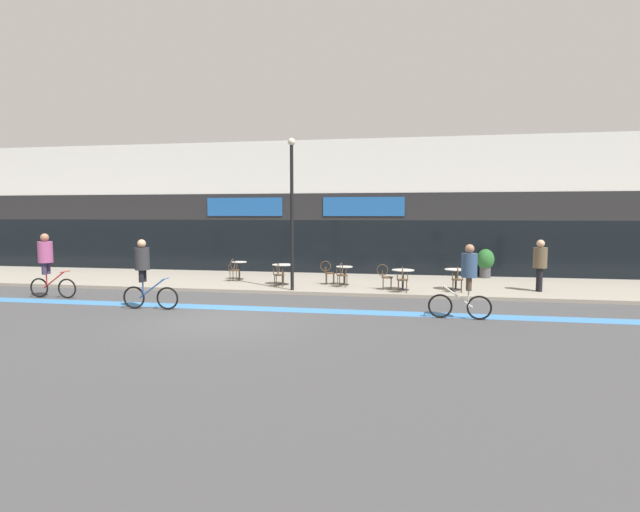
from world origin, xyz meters
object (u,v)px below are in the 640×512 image
(bistro_table_2, at_px, (344,272))
(cyclist_2, at_px, (47,260))
(bistro_table_1, at_px, (283,270))
(bistro_table_4, at_px, (456,275))
(cafe_chair_2_near, at_px, (342,273))
(cafe_chair_2_side, at_px, (328,271))
(lamp_post, at_px, (292,203))
(cyclist_0, at_px, (144,269))
(bistro_table_0, at_px, (239,267))
(planter_pot, at_px, (485,262))
(cafe_chair_1_near, at_px, (279,273))
(cafe_chair_3_side, at_px, (385,275))
(bistro_table_3, at_px, (403,275))
(pedestrian_near_end, at_px, (540,261))
(cyclist_1, at_px, (467,276))
(cafe_chair_3_near, at_px, (403,278))
(cafe_chair_0_near, at_px, (234,268))
(cafe_chair_4_near, at_px, (458,277))

(bistro_table_2, bearing_deg, cyclist_2, -157.29)
(bistro_table_1, distance_m, bistro_table_4, 6.36)
(cafe_chair_2_near, distance_m, cafe_chair_2_side, 0.88)
(lamp_post, height_order, cyclist_0, lamp_post)
(cyclist_0, bearing_deg, bistro_table_0, 79.90)
(bistro_table_2, relative_size, planter_pot, 0.58)
(bistro_table_4, xyz_separation_m, cafe_chair_1_near, (-6.35, -0.45, -0.01))
(bistro_table_4, xyz_separation_m, planter_pot, (1.50, 3.65, 0.15))
(cafe_chair_2_near, relative_size, cyclist_0, 0.44)
(cafe_chair_2_side, distance_m, cafe_chair_3_side, 2.38)
(cafe_chair_3_side, xyz_separation_m, cyclist_0, (-6.81, -4.29, 0.55))
(bistro_table_3, height_order, pedestrian_near_end, pedestrian_near_end)
(cyclist_0, xyz_separation_m, pedestrian_near_end, (12.10, 4.84, -0.00))
(bistro_table_3, xyz_separation_m, cyclist_1, (1.73, -4.07, 0.52))
(bistro_table_2, height_order, bistro_table_3, bistro_table_3)
(planter_pot, height_order, cyclist_1, cyclist_1)
(cafe_chair_1_near, bearing_deg, lamp_post, -136.79)
(cafe_chair_3_near, xyz_separation_m, cafe_chair_3_side, (-0.62, 0.62, 0.00))
(cafe_chair_0_near, bearing_deg, bistro_table_4, -89.93)
(cafe_chair_1_near, height_order, cafe_chair_2_side, same)
(cafe_chair_2_side, height_order, cyclist_2, cyclist_2)
(cafe_chair_3_side, distance_m, cyclist_1, 4.73)
(lamp_post, bearing_deg, cafe_chair_3_near, 1.02)
(cafe_chair_4_near, bearing_deg, cyclist_2, 104.42)
(bistro_table_4, distance_m, planter_pot, 3.95)
(bistro_table_3, relative_size, cafe_chair_1_near, 0.87)
(bistro_table_1, height_order, planter_pot, planter_pot)
(bistro_table_2, xyz_separation_m, lamp_post, (-1.64, -1.59, 2.55))
(lamp_post, distance_m, cyclist_1, 6.82)
(bistro_table_3, bearing_deg, pedestrian_near_end, 6.67)
(cafe_chair_3_side, bearing_deg, cyclist_2, -169.15)
(bistro_table_2, bearing_deg, cafe_chair_2_side, -179.69)
(bistro_table_2, bearing_deg, cyclist_0, -135.23)
(bistro_table_1, xyz_separation_m, bistro_table_3, (4.51, -0.57, -0.04))
(bistro_table_1, bearing_deg, cafe_chair_3_near, -14.81)
(cafe_chair_2_near, distance_m, cafe_chair_3_near, 2.38)
(bistro_table_0, height_order, bistro_table_4, bistro_table_4)
(cafe_chair_2_side, distance_m, cafe_chair_3_near, 3.21)
(bistro_table_4, xyz_separation_m, lamp_post, (-5.69, -1.08, 2.52))
(bistro_table_1, bearing_deg, bistro_table_4, -1.63)
(bistro_table_3, xyz_separation_m, lamp_post, (-3.84, -0.69, 2.53))
(cyclist_1, bearing_deg, pedestrian_near_end, -118.70)
(bistro_table_0, xyz_separation_m, cyclist_1, (8.37, -5.77, 0.53))
(cyclist_2, bearing_deg, bistro_table_2, 21.26)
(cafe_chair_0_near, xyz_separation_m, cyclist_0, (-0.79, -5.37, 0.55))
(bistro_table_2, distance_m, bistro_table_4, 4.08)
(bistro_table_4, xyz_separation_m, cafe_chair_2_side, (-4.67, 0.51, -0.01))
(cyclist_0, bearing_deg, cyclist_2, 161.11)
(bistro_table_4, relative_size, cafe_chair_4_near, 0.88)
(cafe_chair_4_near, distance_m, cyclist_2, 13.81)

